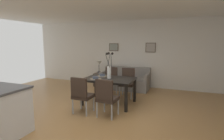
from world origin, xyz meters
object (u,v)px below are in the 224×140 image
bowl_near_right (102,75)px  framed_picture_left (114,47)px  dining_chair_near_left (82,93)px  framed_picture_center (151,48)px  dining_table (109,81)px  sofa (125,81)px  centerpiece_vase (109,68)px  dining_chair_near_right (110,79)px  bowl_near_left (96,78)px  side_table (99,80)px  table_lamp (99,64)px  dining_chair_far_right (127,81)px  dining_chair_far_left (106,96)px

bowl_near_right → framed_picture_left: size_ratio=0.43×
dining_chair_near_left → framed_picture_center: (1.09, 3.24, 1.04)m
dining_chair_near_left → framed_picture_center: 3.57m
dining_table → sofa: sofa is taller
bowl_near_right → framed_picture_left: (-0.43, 2.09, 0.77)m
centerpiece_vase → framed_picture_center: (0.75, 2.31, 0.53)m
dining_chair_near_right → centerpiece_vase: bearing=-69.4°
centerpiece_vase → bowl_near_left: size_ratio=4.32×
sofa → side_table: size_ratio=3.47×
bowl_near_right → centerpiece_vase: bearing=-34.8°
dining_table → framed_picture_left: (-0.75, 2.31, 0.90)m
dining_table → sofa: (-0.10, 1.83, -0.37)m
bowl_near_left → framed_picture_center: 2.85m
sofa → framed_picture_left: bearing=143.6°
bowl_near_left → framed_picture_center: size_ratio=0.45×
dining_table → side_table: bearing=123.3°
dining_table → centerpiece_vase: bearing=55.3°
centerpiece_vase → dining_chair_near_right: bearing=110.6°
dining_table → centerpiece_vase: 0.37m
dining_chair_near_right → side_table: dining_chair_near_right is taller
table_lamp → dining_chair_far_right: bearing=-32.5°
dining_chair_far_right → dining_chair_far_left: bearing=-89.3°
dining_chair_near_left → dining_chair_far_left: (0.65, 0.02, 0.00)m
centerpiece_vase → framed_picture_center: bearing=72.0°
dining_chair_far_left → side_table: dining_chair_far_left is taller
bowl_near_left → dining_chair_far_right: bearing=61.3°
bowl_near_right → side_table: bearing=118.8°
dining_chair_near_left → framed_picture_left: framed_picture_left is taller
table_lamp → framed_picture_left: bearing=49.1°
dining_table → framed_picture_center: size_ratio=3.67×
sofa → table_lamp: bearing=-178.9°
bowl_near_left → sofa: bowl_near_left is taller
dining_chair_near_left → dining_chair_far_right: size_ratio=1.00×
dining_chair_far_right → framed_picture_center: size_ratio=2.41×
dining_table → bowl_near_right: (-0.31, 0.22, 0.13)m
dining_table → table_lamp: size_ratio=2.75×
dining_table → bowl_near_right: 0.41m
side_table → framed_picture_left: framed_picture_left is taller
dining_chair_far_right → sofa: size_ratio=0.51×
framed_picture_left → table_lamp: bearing=-130.9°
dining_chair_near_right → bowl_near_left: size_ratio=5.41×
centerpiece_vase → framed_picture_center: 2.48m
dining_chair_far_right → bowl_near_left: size_ratio=5.41×
centerpiece_vase → side_table: bearing=123.3°
dining_chair_far_left → side_table: size_ratio=1.77×
framed_picture_left → bowl_near_right: bearing=-78.2°
dining_chair_far_right → centerpiece_vase: bearing=-107.9°
sofa → framed_picture_center: 1.60m
dining_chair_far_right → dining_chair_near_left: bearing=-109.2°
dining_chair_near_left → framed_picture_center: framed_picture_center is taller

